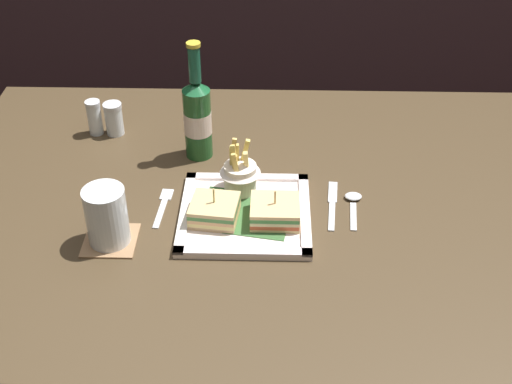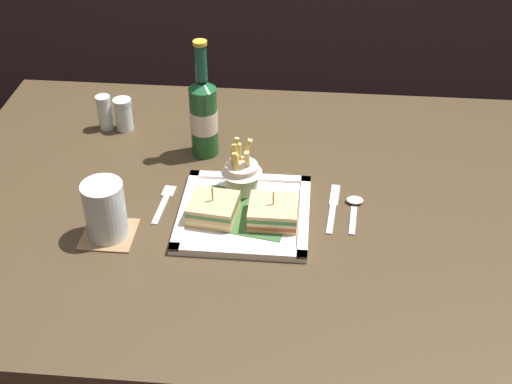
% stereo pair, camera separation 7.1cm
% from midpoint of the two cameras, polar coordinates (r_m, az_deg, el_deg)
% --- Properties ---
extents(dining_table, '(1.38, 0.95, 0.77)m').
position_cam_midpoint_polar(dining_table, '(1.47, -0.53, -3.70)').
color(dining_table, '#473723').
rests_on(dining_table, ground_plane).
extents(square_plate, '(0.26, 0.26, 0.02)m').
position_cam_midpoint_polar(square_plate, '(1.36, -2.39, -1.88)').
color(square_plate, white).
rests_on(square_plate, dining_table).
extents(sandwich_half_left, '(0.10, 0.10, 0.07)m').
position_cam_midpoint_polar(sandwich_half_left, '(1.34, -4.96, -1.56)').
color(sandwich_half_left, tan).
rests_on(sandwich_half_left, square_plate).
extents(sandwich_half_right, '(0.09, 0.09, 0.07)m').
position_cam_midpoint_polar(sandwich_half_right, '(1.33, 0.05, -1.65)').
color(sandwich_half_right, '#E1C07D').
rests_on(sandwich_half_right, square_plate).
extents(fries_cup, '(0.08, 0.08, 0.11)m').
position_cam_midpoint_polar(fries_cup, '(1.40, -2.78, 1.61)').
color(fries_cup, silver).
rests_on(fries_cup, square_plate).
extents(beer_bottle, '(0.06, 0.06, 0.27)m').
position_cam_midpoint_polar(beer_bottle, '(1.51, -6.21, 6.22)').
color(beer_bottle, '#1F5123').
rests_on(beer_bottle, dining_table).
extents(drink_coaster, '(0.10, 0.10, 0.00)m').
position_cam_midpoint_polar(drink_coaster, '(1.34, -13.41, -3.94)').
color(drink_coaster, '#9F7651').
rests_on(drink_coaster, dining_table).
extents(water_glass, '(0.08, 0.08, 0.11)m').
position_cam_midpoint_polar(water_glass, '(1.31, -13.73, -2.18)').
color(water_glass, silver).
rests_on(water_glass, dining_table).
extents(fork, '(0.03, 0.13, 0.00)m').
position_cam_midpoint_polar(fork, '(1.41, -9.11, -1.12)').
color(fork, silver).
rests_on(fork, dining_table).
extents(knife, '(0.03, 0.16, 0.00)m').
position_cam_midpoint_polar(knife, '(1.40, 4.90, -0.95)').
color(knife, silver).
rests_on(knife, dining_table).
extents(spoon, '(0.03, 0.12, 0.01)m').
position_cam_midpoint_polar(spoon, '(1.41, 6.63, -0.78)').
color(spoon, silver).
rests_on(spoon, dining_table).
extents(salt_shaker, '(0.03, 0.03, 0.08)m').
position_cam_midpoint_polar(salt_shaker, '(1.66, -14.38, 5.82)').
color(salt_shaker, silver).
rests_on(salt_shaker, dining_table).
extents(pepper_shaker, '(0.04, 0.04, 0.08)m').
position_cam_midpoint_polar(pepper_shaker, '(1.65, -12.86, 5.76)').
color(pepper_shaker, silver).
rests_on(pepper_shaker, dining_table).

